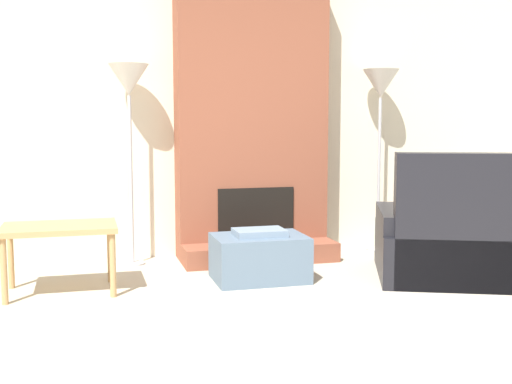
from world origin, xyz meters
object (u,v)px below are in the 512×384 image
object	(u,v)px
side_table	(60,234)
floor_lamp_right	(381,91)
ottoman	(259,257)
armchair	(445,244)
floor_lamp_left	(129,88)

from	to	relation	value
side_table	floor_lamp_right	bearing A→B (deg)	15.32
ottoman	armchair	bearing A→B (deg)	-13.87
floor_lamp_right	floor_lamp_left	bearing A→B (deg)	180.00
armchair	floor_lamp_right	size ratio (longest dim) A/B	0.78
ottoman	armchair	xyz separation A→B (m)	(1.40, -0.35, 0.10)
armchair	floor_lamp_right	distance (m)	1.69
ottoman	armchair	distance (m)	1.45
side_table	floor_lamp_left	size ratio (longest dim) A/B	0.47
ottoman	armchair	world-z (taller)	armchair
ottoman	floor_lamp_right	world-z (taller)	floor_lamp_right
floor_lamp_left	side_table	bearing A→B (deg)	-125.77
side_table	armchair	bearing A→B (deg)	-7.36
side_table	floor_lamp_right	xyz separation A→B (m)	(2.88, 0.79, 1.07)
side_table	floor_lamp_left	world-z (taller)	floor_lamp_left
ottoman	floor_lamp_right	xyz separation A→B (m)	(1.40, 0.81, 1.32)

